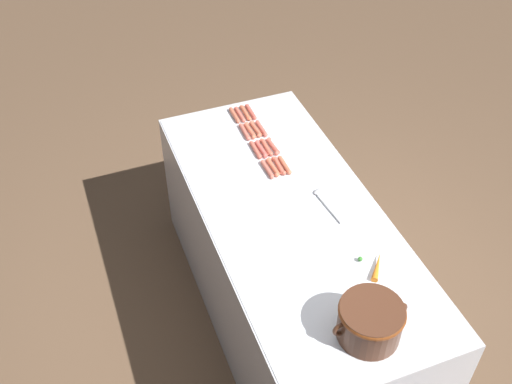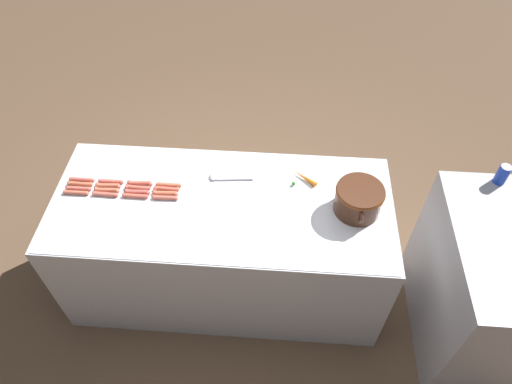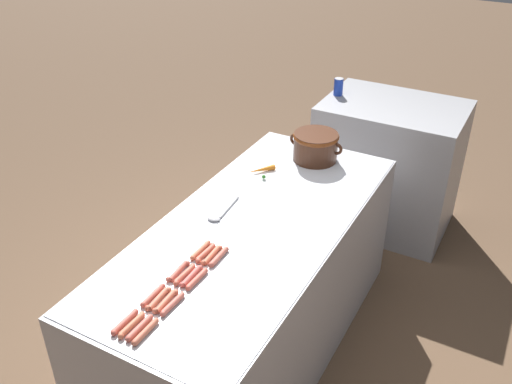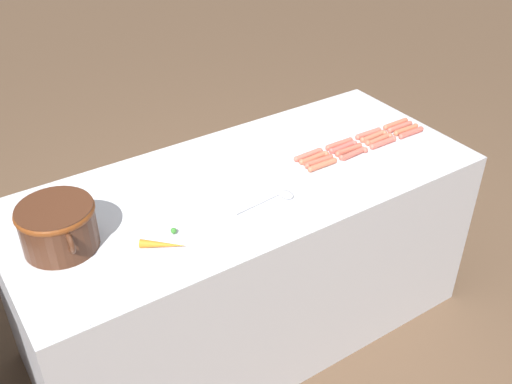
# 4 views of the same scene
# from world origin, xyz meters

# --- Properties ---
(ground_plane) EXTENTS (20.00, 20.00, 0.00)m
(ground_plane) POSITION_xyz_m (0.00, 0.00, 0.00)
(ground_plane) COLOR brown
(griddle_counter) EXTENTS (0.87, 2.01, 0.86)m
(griddle_counter) POSITION_xyz_m (0.00, 0.00, 0.43)
(griddle_counter) COLOR #BCBCC1
(griddle_counter) RESTS_ON ground_plane
(back_cabinet) EXTENTS (0.97, 0.71, 0.97)m
(back_cabinet) POSITION_xyz_m (0.24, 1.62, 0.48)
(back_cabinet) COLOR #A0A0A4
(back_cabinet) RESTS_ON ground_plane
(hot_dog_0) EXTENTS (0.03, 0.16, 0.03)m
(hot_dog_0) POSITION_xyz_m (-0.10, -0.86, 0.88)
(hot_dog_0) COLOR #C9594B
(hot_dog_0) RESTS_ON griddle_counter
(hot_dog_1) EXTENTS (0.03, 0.16, 0.03)m
(hot_dog_1) POSITION_xyz_m (-0.10, -0.69, 0.88)
(hot_dog_1) COLOR #CD5E4F
(hot_dog_1) RESTS_ON griddle_counter
(hot_dog_2) EXTENTS (0.03, 0.16, 0.03)m
(hot_dog_2) POSITION_xyz_m (-0.10, -0.51, 0.88)
(hot_dog_2) COLOR #C75B4B
(hot_dog_2) RESTS_ON griddle_counter
(hot_dog_3) EXTENTS (0.03, 0.16, 0.03)m
(hot_dog_3) POSITION_xyz_m (-0.10, -0.33, 0.88)
(hot_dog_3) COLOR #C66648
(hot_dog_3) RESTS_ON griddle_counter
(hot_dog_4) EXTENTS (0.03, 0.16, 0.03)m
(hot_dog_4) POSITION_xyz_m (-0.07, -0.86, 0.88)
(hot_dog_4) COLOR #C66747
(hot_dog_4) RESTS_ON griddle_counter
(hot_dog_5) EXTENTS (0.03, 0.16, 0.03)m
(hot_dog_5) POSITION_xyz_m (-0.07, -0.69, 0.88)
(hot_dog_5) COLOR #C6664C
(hot_dog_5) RESTS_ON griddle_counter
(hot_dog_6) EXTENTS (0.03, 0.16, 0.03)m
(hot_dog_6) POSITION_xyz_m (-0.07, -0.51, 0.88)
(hot_dog_6) COLOR #C75D48
(hot_dog_6) RESTS_ON griddle_counter
(hot_dog_7) EXTENTS (0.03, 0.16, 0.03)m
(hot_dog_7) POSITION_xyz_m (-0.07, -0.34, 0.88)
(hot_dog_7) COLOR #C65B47
(hot_dog_7) RESTS_ON griddle_counter
(hot_dog_8) EXTENTS (0.03, 0.16, 0.03)m
(hot_dog_8) POSITION_xyz_m (-0.03, -0.86, 0.88)
(hot_dog_8) COLOR #C95F4F
(hot_dog_8) RESTS_ON griddle_counter
(hot_dog_9) EXTENTS (0.03, 0.16, 0.03)m
(hot_dog_9) POSITION_xyz_m (-0.03, -0.69, 0.88)
(hot_dog_9) COLOR #CA664B
(hot_dog_9) RESTS_ON griddle_counter
(hot_dog_10) EXTENTS (0.03, 0.16, 0.03)m
(hot_dog_10) POSITION_xyz_m (-0.03, -0.51, 0.88)
(hot_dog_10) COLOR #C95950
(hot_dog_10) RESTS_ON griddle_counter
(hot_dog_11) EXTENTS (0.03, 0.16, 0.03)m
(hot_dog_11) POSITION_xyz_m (-0.03, -0.34, 0.88)
(hot_dog_11) COLOR #CC6448
(hot_dog_11) RESTS_ON griddle_counter
(hot_dog_12) EXTENTS (0.03, 0.16, 0.03)m
(hot_dog_12) POSITION_xyz_m (0.00, -0.87, 0.88)
(hot_dog_12) COLOR #C56248
(hot_dog_12) RESTS_ON griddle_counter
(hot_dog_13) EXTENTS (0.03, 0.16, 0.03)m
(hot_dog_13) POSITION_xyz_m (0.00, -0.69, 0.88)
(hot_dog_13) COLOR #CB6150
(hot_dog_13) RESTS_ON griddle_counter
(hot_dog_14) EXTENTS (0.03, 0.16, 0.03)m
(hot_dog_14) POSITION_xyz_m (-0.00, -0.51, 0.88)
(hot_dog_14) COLOR #CD5C4B
(hot_dog_14) RESTS_ON griddle_counter
(hot_dog_15) EXTENTS (0.03, 0.16, 0.03)m
(hot_dog_15) POSITION_xyz_m (0.00, -0.33, 0.88)
(hot_dog_15) COLOR #C66250
(hot_dog_15) RESTS_ON griddle_counter
(bean_pot) EXTENTS (0.34, 0.28, 0.17)m
(bean_pot) POSITION_xyz_m (-0.01, 0.78, 0.96)
(bean_pot) COLOR #472616
(bean_pot) RESTS_ON griddle_counter
(serving_spoon) EXTENTS (0.07, 0.27, 0.02)m
(serving_spoon) POSITION_xyz_m (-0.19, -0.03, 0.87)
(serving_spoon) COLOR #B7B7BC
(serving_spoon) RESTS_ON griddle_counter
(carrot) EXTENTS (0.13, 0.15, 0.03)m
(carrot) POSITION_xyz_m (-0.21, 0.48, 0.88)
(carrot) COLOR orange
(carrot) RESTS_ON griddle_counter
(soda_can) EXTENTS (0.07, 0.07, 0.13)m
(soda_can) POSITION_xyz_m (-0.18, 1.59, 1.03)
(soda_can) COLOR #1938B2
(soda_can) RESTS_ON back_cabinet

